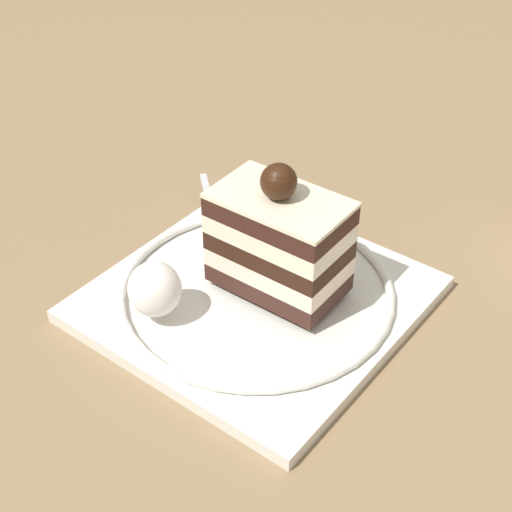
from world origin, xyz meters
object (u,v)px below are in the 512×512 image
at_px(whipped_cream_dollop, 155,289).
at_px(dessert_plate, 256,296).
at_px(fork, 213,215).
at_px(cake_slice, 279,240).

bearing_deg(whipped_cream_dollop, dessert_plate, 139.14).
xyz_separation_m(dessert_plate, whipped_cream_dollop, (0.06, -0.05, 0.03)).
distance_m(whipped_cream_dollop, fork, 0.13).
relative_size(dessert_plate, cake_slice, 2.42).
bearing_deg(fork, whipped_cream_dollop, 11.92).
distance_m(dessert_plate, fork, 0.10).
height_order(dessert_plate, whipped_cream_dollop, whipped_cream_dollop).
bearing_deg(cake_slice, dessert_plate, -47.56).
distance_m(cake_slice, whipped_cream_dollop, 0.10).
bearing_deg(whipped_cream_dollop, fork, -168.08).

